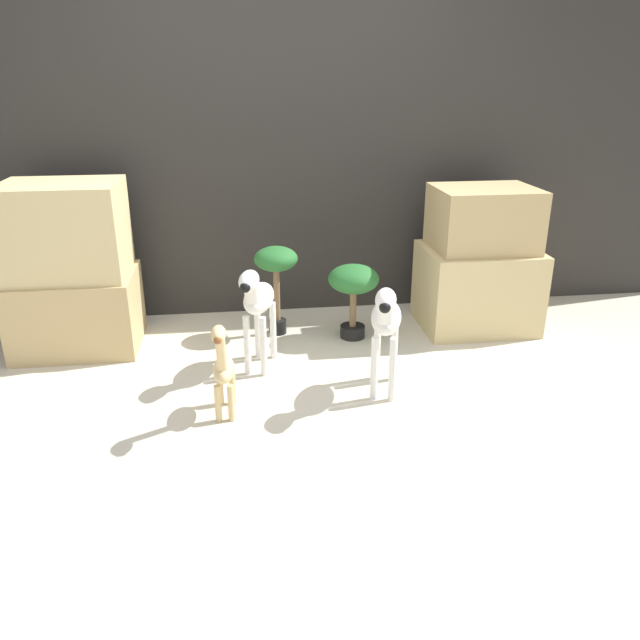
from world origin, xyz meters
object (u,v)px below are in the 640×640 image
object	(u,v)px
zebra_right	(386,321)
zebra_left	(257,301)
giraffe_figurine	(223,367)
potted_palm_front	(353,285)
potted_palm_back	(276,267)

from	to	relation	value
zebra_right	zebra_left	distance (m)	0.76
giraffe_figurine	potted_palm_front	distance (m)	1.24
zebra_left	zebra_right	bearing A→B (deg)	-30.77
potted_palm_front	zebra_right	bearing A→B (deg)	-88.18
zebra_left	giraffe_figurine	bearing A→B (deg)	-110.21
zebra_right	potted_palm_back	size ratio (longest dim) A/B	1.09
potted_palm_front	potted_palm_back	bearing A→B (deg)	164.22
zebra_left	potted_palm_back	size ratio (longest dim) A/B	1.09
giraffe_figurine	potted_palm_back	distance (m)	1.13
zebra_left	giraffe_figurine	distance (m)	0.58
zebra_right	giraffe_figurine	distance (m)	0.87
zebra_left	potted_palm_back	world-z (taller)	zebra_left
zebra_right	potted_palm_front	xyz separation A→B (m)	(-0.02, 0.79, -0.06)
potted_palm_front	potted_palm_back	world-z (taller)	potted_palm_back
zebra_right	giraffe_figurine	size ratio (longest dim) A/B	1.17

